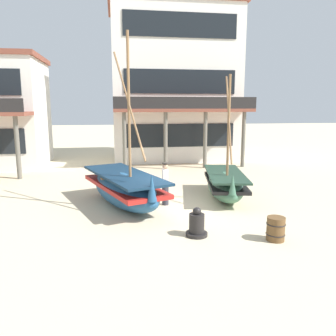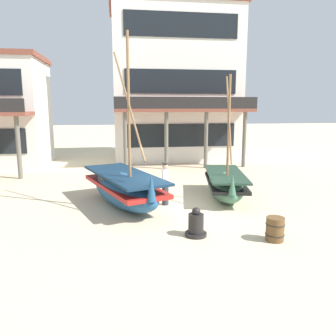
# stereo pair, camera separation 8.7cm
# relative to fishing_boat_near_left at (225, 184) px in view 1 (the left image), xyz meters

# --- Properties ---
(ground_plane) EXTENTS (120.00, 120.00, 0.00)m
(ground_plane) POSITION_rel_fishing_boat_near_left_xyz_m (-2.48, -1.25, -0.61)
(ground_plane) COLOR beige
(fishing_boat_near_left) EXTENTS (2.18, 4.32, 5.07)m
(fishing_boat_near_left) POSITION_rel_fishing_boat_near_left_xyz_m (0.00, 0.00, 0.00)
(fishing_boat_near_left) COLOR #427056
(fishing_boat_near_left) RESTS_ON ground
(fishing_boat_centre_large) EXTENTS (3.33, 5.25, 6.41)m
(fishing_boat_centre_large) POSITION_rel_fishing_boat_near_left_xyz_m (-4.24, -0.55, 0.11)
(fishing_boat_centre_large) COLOR #23517A
(fishing_boat_centre_large) RESTS_ON ground
(fisherman_by_hull) EXTENTS (0.26, 0.37, 1.68)m
(fisherman_by_hull) POSITION_rel_fishing_boat_near_left_xyz_m (-2.65, -0.65, 0.22)
(fisherman_by_hull) COLOR #33333D
(fisherman_by_hull) RESTS_ON ground
(capstan_winch) EXTENTS (0.66, 0.66, 0.89)m
(capstan_winch) POSITION_rel_fishing_boat_near_left_xyz_m (-2.20, -4.02, -0.27)
(capstan_winch) COLOR black
(capstan_winch) RESTS_ON ground
(wooden_barrel) EXTENTS (0.56, 0.56, 0.70)m
(wooden_barrel) POSITION_rel_fishing_boat_near_left_xyz_m (-0.02, -4.73, -0.26)
(wooden_barrel) COLOR brown
(wooden_barrel) RESTS_ON ground
(harbor_building_main) EXTENTS (9.08, 7.54, 10.77)m
(harbor_building_main) POSITION_rel_fishing_boat_near_left_xyz_m (-0.25, 11.48, 4.77)
(harbor_building_main) COLOR white
(harbor_building_main) RESTS_ON ground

